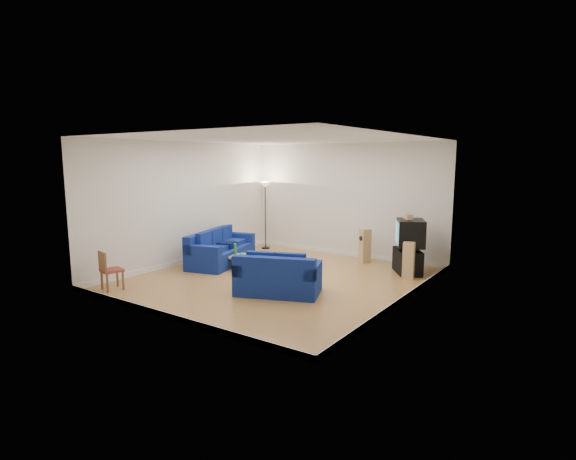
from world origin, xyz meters
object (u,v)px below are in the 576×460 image
Objects in this scene: sofa_three_seat at (220,252)px; television at (410,233)px; tv_stand at (407,261)px; sofa_loveseat at (278,279)px; coffee_table at (243,259)px.

sofa_three_seat is 2.38× the size of television.
sofa_three_seat is at bearing -101.63° from tv_stand.
sofa_loveseat is at bearing -52.61° from television.
sofa_three_seat is at bearing -93.44° from television.
sofa_three_seat is at bearing 167.44° from coffee_table.
coffee_table is 0.96× the size of television.
sofa_loveseat is 1.94× the size of coffee_table.
tv_stand is at bearing 31.65° from coffee_table.
television reaches higher than tv_stand.
sofa_loveseat reaches higher than coffee_table.
television reaches higher than coffee_table.
coffee_table is 1.04× the size of tv_stand.
tv_stand is at bearing -111.11° from television.
coffee_table is 4.03m from tv_stand.
sofa_loveseat is 3.68m from television.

